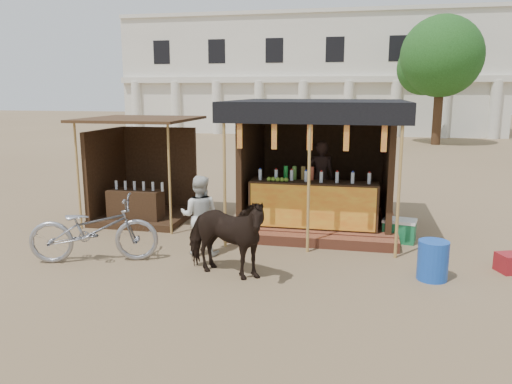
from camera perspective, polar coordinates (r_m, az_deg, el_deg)
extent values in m
plane|color=#846B4C|center=(8.24, -2.33, -9.72)|extent=(120.00, 120.00, 0.00)
cube|color=brown|center=(11.35, 6.95, -3.23)|extent=(3.40, 2.80, 0.22)
cube|color=brown|center=(9.86, 6.14, -5.54)|extent=(3.40, 0.35, 0.20)
cube|color=#3B2515|center=(10.29, 6.56, -1.40)|extent=(2.60, 0.55, 0.95)
cube|color=orange|center=(10.01, 6.40, -1.76)|extent=(2.50, 0.02, 0.88)
cube|color=#3B2515|center=(12.32, 7.62, 4.37)|extent=(3.00, 0.12, 2.50)
cube|color=#3B2515|center=(11.30, -0.49, 3.83)|extent=(0.12, 2.50, 2.50)
cube|color=#3B2515|center=(11.06, 14.90, 3.27)|extent=(0.12, 2.50, 2.50)
cube|color=black|center=(10.78, 7.20, 10.20)|extent=(3.60, 3.60, 0.06)
cube|color=black|center=(9.01, 6.20, 8.83)|extent=(3.60, 0.06, 0.36)
cylinder|color=tan|center=(9.47, -3.62, 1.72)|extent=(0.06, 0.06, 2.75)
cylinder|color=tan|center=(9.18, 6.06, 1.36)|extent=(0.06, 0.06, 2.75)
cylinder|color=tan|center=(9.16, 16.06, 0.95)|extent=(0.06, 0.06, 2.75)
cube|color=red|center=(9.29, -1.89, 6.68)|extent=(0.10, 0.02, 0.55)
cube|color=red|center=(9.16, 2.09, 6.61)|extent=(0.10, 0.02, 0.55)
cube|color=red|center=(9.07, 6.17, 6.50)|extent=(0.10, 0.02, 0.55)
cube|color=red|center=(9.03, 10.30, 6.36)|extent=(0.10, 0.02, 0.55)
cube|color=red|center=(9.03, 14.45, 6.19)|extent=(0.10, 0.02, 0.55)
imported|color=black|center=(11.24, 7.41, 1.57)|extent=(0.61, 0.41, 1.68)
cube|color=#3B2515|center=(12.07, -12.48, -2.69)|extent=(2.00, 2.00, 0.15)
cube|color=#3B2515|center=(12.73, -10.92, 2.58)|extent=(1.90, 0.10, 2.10)
cube|color=#3B2515|center=(12.30, -16.72, 1.99)|extent=(0.10, 1.90, 2.10)
cube|color=#472D19|center=(11.64, -13.17, 8.11)|extent=(2.40, 2.40, 0.06)
cylinder|color=tan|center=(11.43, -19.69, 1.75)|extent=(0.05, 0.05, 2.35)
cylinder|color=tan|center=(10.49, -9.85, 1.43)|extent=(0.05, 0.05, 2.35)
cube|color=#3B2515|center=(11.56, -13.56, -1.72)|extent=(1.20, 0.50, 0.80)
imported|color=black|center=(8.07, -3.61, -5.10)|extent=(1.74, 1.15, 1.35)
imported|color=gray|center=(9.25, -18.04, -4.09)|extent=(2.35, 1.42, 1.17)
imported|color=silver|center=(9.19, -6.47, -2.68)|extent=(0.77, 0.62, 1.48)
cylinder|color=#184AB6|center=(8.53, 19.56, -7.37)|extent=(0.55, 0.55, 0.64)
cube|color=maroon|center=(9.43, 27.06, -7.24)|extent=(0.50, 0.49, 0.31)
cube|color=#197440|center=(10.45, 16.03, -4.38)|extent=(0.69, 0.53, 0.40)
cube|color=white|center=(10.39, 16.10, -3.16)|extent=(0.71, 0.56, 0.06)
cube|color=silver|center=(37.66, 6.11, 13.02)|extent=(26.00, 7.00, 8.00)
cube|color=silver|center=(34.07, 5.46, 12.69)|extent=(26.00, 0.50, 0.40)
cube|color=silver|center=(34.54, 5.62, 19.92)|extent=(26.00, 0.30, 0.25)
cylinder|color=silver|center=(37.41, -13.45, 9.41)|extent=(0.70, 0.70, 3.60)
cylinder|color=silver|center=(36.24, -9.09, 9.52)|extent=(0.70, 0.70, 3.60)
cylinder|color=silver|center=(35.28, -4.47, 9.58)|extent=(0.70, 0.70, 3.60)
cylinder|color=silver|center=(34.56, 0.38, 9.57)|extent=(0.70, 0.70, 3.60)
cylinder|color=silver|center=(34.08, 5.39, 9.49)|extent=(0.70, 0.70, 3.60)
cylinder|color=silver|center=(33.87, 10.51, 9.34)|extent=(0.70, 0.70, 3.60)
cylinder|color=silver|center=(33.92, 15.64, 9.11)|extent=(0.70, 0.70, 3.60)
cylinder|color=silver|center=(34.24, 20.71, 8.82)|extent=(0.70, 0.70, 3.60)
cylinder|color=silver|center=(34.81, 25.64, 8.47)|extent=(0.70, 0.70, 3.60)
cylinder|color=#382314|center=(29.74, 20.07, 8.95)|extent=(0.50, 0.50, 4.00)
sphere|color=#256221|center=(29.78, 20.45, 14.33)|extent=(4.40, 4.40, 4.40)
sphere|color=#256221|center=(30.24, 18.67, 13.25)|extent=(2.99, 2.99, 2.99)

